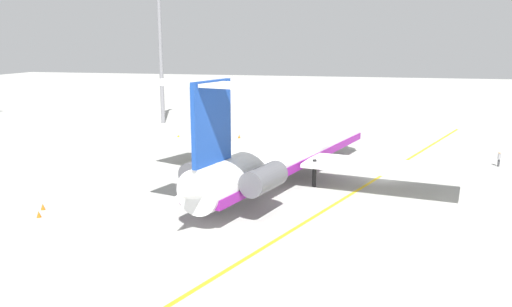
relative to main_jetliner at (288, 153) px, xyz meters
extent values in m
plane|color=#9E9E99|center=(4.03, -9.70, -3.17)|extent=(327.89, 327.89, 0.00)
cylinder|color=white|center=(1.08, -0.30, -0.05)|extent=(34.75, 13.12, 3.74)
cone|color=white|center=(17.95, -5.06, -0.05)|extent=(4.72, 4.51, 3.59)
cone|color=white|center=(-15.79, 4.46, 0.29)|extent=(6.11, 4.54, 3.18)
cube|color=#7A197F|center=(1.08, -0.30, -0.89)|extent=(34.03, 12.98, 0.82)
cube|color=white|center=(4.45, 8.78, -0.70)|extent=(11.20, 16.64, 0.37)
cube|color=white|center=(-0.80, -9.81, -0.70)|extent=(8.40, 16.35, 0.37)
cylinder|color=#515156|center=(-9.73, 5.87, 0.23)|extent=(5.09, 3.36, 2.17)
cube|color=white|center=(-9.90, 5.24, 0.23)|extent=(3.02, 1.91, 0.45)
cylinder|color=#515156|center=(-11.36, 0.08, 0.23)|extent=(5.09, 3.36, 2.17)
cube|color=white|center=(-11.18, 0.71, 0.23)|extent=(3.02, 1.91, 0.45)
cube|color=#19429E|center=(-13.54, 3.82, 5.13)|extent=(4.97, 1.73, 6.62)
cube|color=white|center=(-13.10, 6.81, 8.18)|extent=(4.85, 6.20, 0.26)
cube|color=white|center=(-14.73, 1.04, 8.18)|extent=(4.85, 6.20, 0.26)
cylinder|color=black|center=(11.39, -3.21, -1.75)|extent=(0.41, 0.41, 2.84)
cylinder|color=black|center=(0.76, 2.89, -1.75)|extent=(0.41, 0.41, 2.84)
cylinder|color=black|center=(-0.86, -2.87, -1.75)|extent=(0.41, 0.41, 2.84)
cylinder|color=black|center=(17.48, 15.88, -2.75)|extent=(0.10, 0.10, 0.84)
cylinder|color=black|center=(17.50, 16.03, -2.75)|extent=(0.10, 0.10, 0.84)
cylinder|color=yellow|center=(17.49, 15.95, -2.00)|extent=(0.28, 0.28, 0.66)
sphere|color=tan|center=(17.49, 15.95, -1.53)|extent=(0.26, 0.26, 0.26)
cylinder|color=yellow|center=(17.47, 15.77, -1.96)|extent=(0.08, 0.08, 0.56)
cylinder|color=yellow|center=(17.51, 16.14, -1.96)|extent=(0.08, 0.08, 0.56)
cylinder|color=black|center=(15.42, 18.30, -2.76)|extent=(0.10, 0.10, 0.81)
cylinder|color=black|center=(15.54, 18.38, -2.76)|extent=(0.10, 0.10, 0.81)
cylinder|color=yellow|center=(15.48, 18.34, -2.03)|extent=(0.27, 0.27, 0.64)
sphere|color=#DBB28E|center=(15.48, 18.34, -1.58)|extent=(0.25, 0.25, 0.25)
cylinder|color=yellow|center=(15.33, 18.24, -2.00)|extent=(0.07, 0.07, 0.55)
cylinder|color=yellow|center=(15.63, 18.44, -2.00)|extent=(0.07, 0.07, 0.55)
cylinder|color=black|center=(12.87, -23.17, -2.74)|extent=(0.11, 0.11, 0.86)
cylinder|color=black|center=(12.81, -23.03, -2.74)|extent=(0.11, 0.11, 0.86)
cylinder|color=gray|center=(12.84, -23.10, -1.97)|extent=(0.29, 0.29, 0.68)
sphere|color=tan|center=(12.84, -23.10, -1.49)|extent=(0.27, 0.27, 0.27)
cylinder|color=gray|center=(12.91, -23.28, -1.93)|extent=(0.08, 0.08, 0.58)
cylinder|color=gray|center=(12.77, -22.93, -1.93)|extent=(0.08, 0.08, 0.58)
cone|color=#EA590F|center=(-13.78, 19.52, -2.89)|extent=(0.40, 0.40, 0.55)
cone|color=#EA590F|center=(23.53, 11.64, -2.89)|extent=(0.40, 0.40, 0.55)
cone|color=#EA590F|center=(-15.64, 18.60, -2.89)|extent=(0.40, 0.40, 0.55)
cube|color=gold|center=(1.08, -8.09, -3.16)|extent=(77.68, 28.38, 0.01)
cylinder|color=slate|center=(34.93, 29.01, 8.79)|extent=(0.70, 0.70, 23.91)
camera|label=1|loc=(-51.93, -8.81, 11.41)|focal=36.38mm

